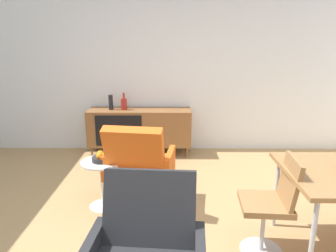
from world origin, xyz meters
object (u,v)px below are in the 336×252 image
(side_table_round, at_px, (103,178))
(vase_cobalt, at_px, (111,102))
(sideboard, at_px, (140,127))
(lounge_chair_red, at_px, (138,165))
(fruit_bowl, at_px, (101,158))
(dining_chair_near_window, at_px, (273,202))
(vase_sculptural_dark, at_px, (124,104))

(side_table_round, bearing_deg, vase_cobalt, 96.77)
(sideboard, height_order, lounge_chair_red, lounge_chair_red)
(side_table_round, xyz_separation_m, fruit_bowl, (0.00, 0.00, 0.24))
(sideboard, relative_size, dining_chair_near_window, 1.87)
(sideboard, xyz_separation_m, vase_sculptural_dark, (-0.24, 0.00, 0.38))
(lounge_chair_red, bearing_deg, dining_chair_near_window, -34.03)
(lounge_chair_red, height_order, fruit_bowl, lounge_chair_red)
(sideboard, xyz_separation_m, vase_cobalt, (-0.44, 0.00, 0.40))
(dining_chair_near_window, height_order, lounge_chair_red, lounge_chair_red)
(vase_sculptural_dark, height_order, dining_chair_near_window, vase_sculptural_dark)
(vase_sculptural_dark, relative_size, fruit_bowl, 1.33)
(vase_cobalt, bearing_deg, side_table_round, -83.23)
(vase_sculptural_dark, distance_m, lounge_chair_red, 1.70)
(dining_chair_near_window, relative_size, side_table_round, 1.65)
(sideboard, distance_m, dining_chair_near_window, 2.76)
(vase_sculptural_dark, height_order, lounge_chair_red, vase_sculptural_dark)
(lounge_chair_red, height_order, side_table_round, lounge_chair_red)
(side_table_round, bearing_deg, fruit_bowl, 3.01)
(sideboard, bearing_deg, dining_chair_near_window, -61.24)
(lounge_chair_red, distance_m, fruit_bowl, 0.40)
(vase_sculptural_dark, bearing_deg, fruit_bowl, -90.16)
(dining_chair_near_window, distance_m, side_table_round, 1.75)
(sideboard, xyz_separation_m, side_table_round, (-0.24, -1.66, -0.12))
(dining_chair_near_window, xyz_separation_m, lounge_chair_red, (-1.19, 0.80, -0.00))
(sideboard, relative_size, vase_cobalt, 6.96)
(dining_chair_near_window, distance_m, lounge_chair_red, 1.43)
(vase_cobalt, distance_m, dining_chair_near_window, 3.02)
(vase_cobalt, height_order, dining_chair_near_window, vase_cobalt)
(vase_cobalt, bearing_deg, lounge_chair_red, -70.23)
(fruit_bowl, bearing_deg, lounge_chair_red, 6.01)
(sideboard, bearing_deg, side_table_round, -98.28)
(dining_chair_near_window, bearing_deg, side_table_round, 154.19)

